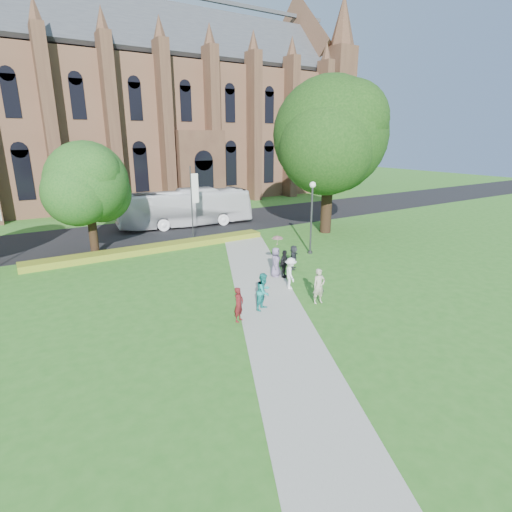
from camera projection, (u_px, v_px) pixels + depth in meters
ground at (278, 305)px, 20.38m from camera, size 160.00×160.00×0.00m
road at (152, 230)px, 36.57m from camera, size 160.00×10.00×0.02m
footpath at (267, 298)px, 21.19m from camera, size 15.58×28.54×0.04m
flower_hedge at (155, 248)px, 29.98m from camera, size 18.00×1.40×0.45m
cathedral at (170, 100)px, 53.93m from camera, size 52.60×18.25×28.00m
streetlamp at (312, 209)px, 28.54m from camera, size 0.44×0.44×5.24m
large_tree at (330, 135)px, 33.54m from camera, size 9.60×9.60×13.20m
street_tree_1 at (87, 183)px, 27.55m from camera, size 5.60×5.60×8.05m
banner_pole_0 at (193, 198)px, 32.80m from camera, size 0.70×0.10×6.00m
tour_coach at (185, 208)px, 37.89m from camera, size 12.90×4.52×3.52m
pedestrian_0 at (239, 304)px, 18.34m from camera, size 0.72×0.65×1.65m
pedestrian_1 at (264, 291)px, 19.58m from camera, size 1.13×1.04×1.88m
pedestrian_2 at (291, 273)px, 22.32m from camera, size 1.10×1.33×1.79m
pedestrian_3 at (284, 264)px, 24.08m from camera, size 1.09×0.82×1.71m
pedestrian_4 at (276, 262)px, 24.27m from camera, size 1.04×1.03×1.82m
pedestrian_5 at (294, 257)px, 25.66m from camera, size 1.31×1.41×1.58m
pedestrian_6 at (319, 286)px, 20.33m from camera, size 0.73×0.54×1.84m
parasol at (277, 242)px, 24.09m from camera, size 0.73×0.73×0.59m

